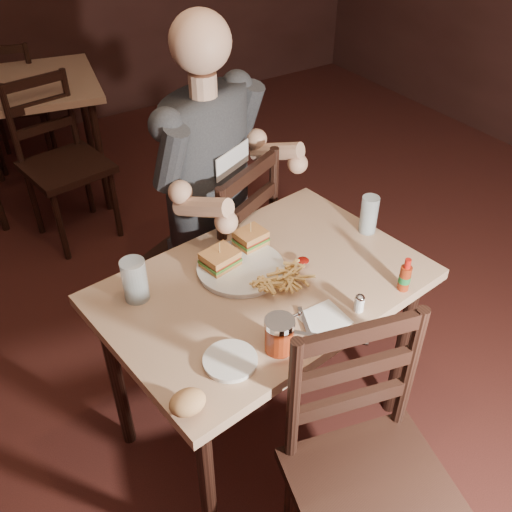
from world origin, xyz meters
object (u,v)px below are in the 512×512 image
bg_chair_far (16,103)px  bg_chair_near (66,166)px  hot_sauce (405,274)px  side_plate (230,362)px  chair_far (211,254)px  diner (215,150)px  bg_table (30,97)px  chair_near (376,495)px  main_table (264,303)px  syrup_dispenser (279,335)px  glass_left (135,280)px  dinner_plate (241,269)px  glass_right (369,215)px

bg_chair_far → bg_chair_near: bearing=107.3°
hot_sauce → side_plate: bearing=177.5°
chair_far → diner: 0.52m
bg_table → diner: (0.29, -1.78, 0.33)m
chair_far → bg_chair_far: chair_far is taller
chair_far → diner: bearing=90.0°
bg_table → chair_near: 2.98m
chair_near → bg_chair_near: size_ratio=1.06×
main_table → chair_near: bearing=-95.1°
bg_chair_near → syrup_dispenser: (0.05, -2.02, 0.37)m
main_table → side_plate: bearing=-138.4°
main_table → glass_left: (-0.39, 0.16, 0.17)m
bg_chair_far → dinner_plate: (0.15, -2.75, 0.33)m
main_table → diner: bearing=77.6°
side_plate → dinner_plate: bearing=54.5°
syrup_dispenser → side_plate: 0.16m
bg_chair_near → glass_right: bg_chair_near is taller
main_table → glass_left: 0.45m
bg_chair_far → main_table: bearing=110.9°
glass_left → glass_right: same height
bg_chair_near → hot_sauce: 2.13m
bg_chair_far → chair_far: bearing=114.1°
bg_table → chair_far: (0.27, -1.73, -0.19)m
glass_right → main_table: bearing=-175.1°
chair_near → dinner_plate: size_ratio=3.31×
bg_chair_near → hot_sauce: bg_chair_near is taller
bg_chair_far → chair_near: bearing=109.2°
bg_chair_far → syrup_dispenser: bg_chair_far is taller
bg_chair_near → diner: diner is taller
chair_near → syrup_dispenser: bearing=113.8°
chair_far → syrup_dispenser: 0.93m
chair_near → bg_chair_near: bearing=106.9°
bg_table → glass_left: size_ratio=6.32×
glass_right → syrup_dispenser: (-0.62, -0.32, -0.02)m
syrup_dispenser → main_table: bearing=57.9°
chair_near → hot_sauce: (0.43, 0.40, 0.35)m
main_table → glass_right: bearing=4.9°
main_table → chair_near: (-0.06, -0.67, -0.19)m
hot_sauce → syrup_dispenser: hot_sauce is taller
bg_chair_far → bg_chair_near: bg_chair_near is taller
main_table → hot_sauce: size_ratio=9.36×
glass_left → syrup_dispenser: 0.51m
glass_left → main_table: bearing=-22.2°
glass_right → side_plate: 0.83m
dinner_plate → hot_sauce: 0.55m
bg_chair_far → diner: bearing=114.5°
syrup_dispenser → bg_chair_near: bearing=84.5°
main_table → bg_chair_near: size_ratio=1.25×
dinner_plate → main_table: bearing=-70.6°
chair_far → bg_chair_far: (-0.27, 2.28, -0.04)m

